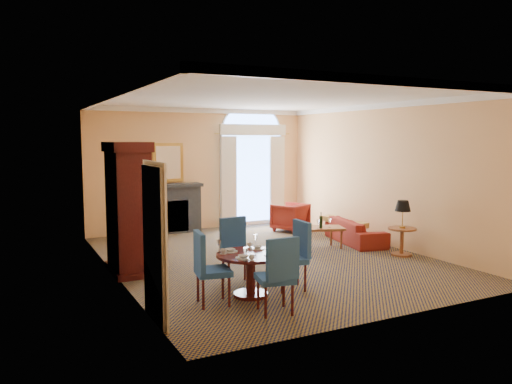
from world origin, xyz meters
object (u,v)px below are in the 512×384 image
armchair (290,217)px  coffee_table (321,229)px  sofa (356,231)px  side_table (402,222)px  armoire (128,210)px  dining_table (251,264)px

armchair → coffee_table: (-0.50, -2.18, 0.08)m
sofa → side_table: size_ratio=1.66×
sofa → armchair: size_ratio=2.33×
coffee_table → armoire: bearing=-161.4°
armchair → armoire: bearing=-0.6°
armchair → sofa: bearing=81.1°
armoire → coffee_table: (4.17, 0.01, -0.69)m
sofa → side_table: 1.52m
sofa → armchair: bearing=28.0°
armoire → armchair: 5.22m
armchair → coffee_table: 2.24m
armoire → sofa: bearing=2.4°
side_table → armoire: bearing=166.9°
dining_table → sofa: dining_table is taller
sofa → armchair: armchair is taller
armchair → coffee_table: coffee_table is taller
dining_table → side_table: (3.98, 1.00, 0.20)m
armoire → sofa: 5.34m
armoire → side_table: bearing=-13.1°
sofa → side_table: (0.05, -1.46, 0.43)m
armchair → dining_table: bearing=27.3°
sofa → armoire: bearing=103.6°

